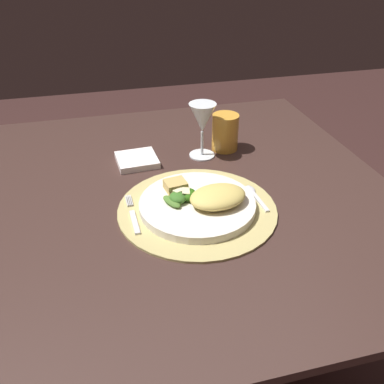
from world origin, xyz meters
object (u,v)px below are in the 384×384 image
Objects in this scene: spoon at (254,194)px; napkin at (137,160)px; dining_table at (174,244)px; fork at (133,216)px; dinner_plate at (197,205)px; wine_glass at (202,120)px; amber_tumbler at (225,132)px.

spoon is 1.09× the size of napkin.
dining_table is 0.24m from fork.
napkin is (-0.26, 0.25, 0.00)m from spoon.
wine_glass is at bearing 72.28° from dinner_plate.
spoon is 1.11× the size of amber_tumbler.
dining_table is at bearing -136.17° from amber_tumbler.
amber_tumbler is at bearing 5.15° from napkin.
amber_tumbler is at bearing 18.89° from wine_glass.
amber_tumbler reaches higher than spoon.
dining_table is 9.36× the size of spoon.
amber_tumbler is at bearing 60.89° from dinner_plate.
spoon is (0.30, 0.02, -0.00)m from fork.
napkin is 0.27m from amber_tumbler.
wine_glass is 1.47× the size of amber_tumbler.
spoon is 0.76× the size of wine_glass.
amber_tumbler is at bearing 43.83° from dining_table.
amber_tumbler is (0.08, 0.03, -0.06)m from wine_glass.
dining_table is 0.36m from amber_tumbler.
dinner_plate reaches higher than napkin.
dining_table is at bearing 40.28° from fork.
dinner_plate is at bearing -68.54° from napkin.
dining_table is 0.26m from napkin.
napkin is (-0.07, 0.17, 0.18)m from dining_table.
fork is at bearing -132.03° from wine_glass.
fork is 0.27m from napkin.
fork is at bearing -139.72° from dining_table.
amber_tumbler reaches higher than dining_table.
dinner_plate is 1.72× the size of wine_glass.
wine_glass is (0.08, 0.27, 0.10)m from dinner_plate.
dining_table is 7.21× the size of fork.
napkin is at bearing 80.11° from fork.
dinner_plate is 0.29m from wine_glass.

